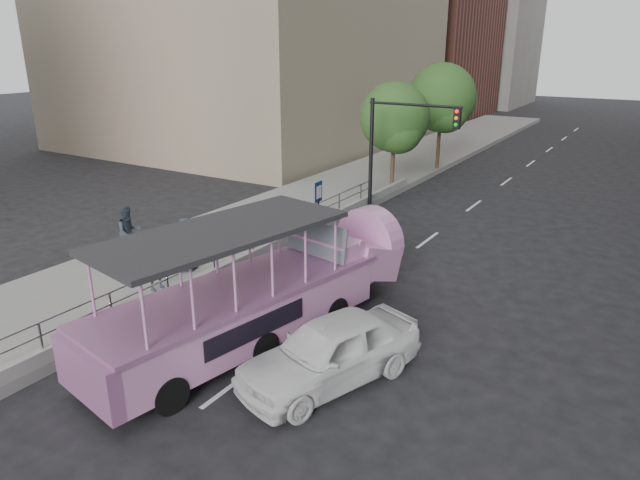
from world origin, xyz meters
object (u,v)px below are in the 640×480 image
traffic_signal (396,139)px  street_tree_near (396,120)px  duck_boat (267,292)px  street_tree_far (443,101)px  pedestrian_mid (129,232)px  pedestrian_far (187,244)px  pedestrian_near (155,263)px  car (330,351)px  parking_sign (319,204)px

traffic_signal → street_tree_near: street_tree_near is taller
duck_boat → street_tree_far: bearing=98.7°
pedestrian_mid → street_tree_far: (3.80, 20.03, 3.07)m
duck_boat → pedestrian_far: duck_boat is taller
duck_boat → street_tree_near: size_ratio=1.79×
pedestrian_near → car: bearing=-95.7°
parking_sign → traffic_signal: (0.90, 4.98, 1.93)m
pedestrian_far → duck_boat: bearing=-124.9°
pedestrian_near → street_tree_far: (0.96, 21.49, 3.14)m
duck_boat → car: bearing=-22.7°
car → pedestrian_mid: (-9.72, 2.57, 0.45)m
duck_boat → pedestrian_near: 4.23m
pedestrian_near → pedestrian_mid: pedestrian_mid is taller
duck_boat → pedestrian_far: size_ratio=5.66×
duck_boat → street_tree_near: (-3.48, 15.49, 2.59)m
pedestrian_mid → pedestrian_far: bearing=-68.3°
pedestrian_far → car: bearing=-125.7°
car → pedestrian_mid: size_ratio=2.47×
pedestrian_mid → car: bearing=-88.6°
duck_boat → street_tree_far: 21.96m
pedestrian_mid → traffic_signal: (5.20, 10.60, 2.26)m
traffic_signal → street_tree_far: street_tree_far is taller
pedestrian_near → street_tree_far: size_ratio=0.27×
pedestrian_near → street_tree_far: street_tree_far is taller
pedestrian_mid → parking_sign: (4.29, 5.62, 0.33)m
pedestrian_near → pedestrian_far: pedestrian_far is taller
pedestrian_far → pedestrian_near: bearing=176.6°
pedestrian_mid → traffic_signal: traffic_signal is taller
traffic_signal → street_tree_near: (-1.60, 3.43, 0.32)m
parking_sign → street_tree_far: size_ratio=0.38×
duck_boat → street_tree_far: size_ratio=1.58×
traffic_signal → street_tree_near: 3.80m
car → pedestrian_near: 6.98m
pedestrian_far → street_tree_far: bearing=-18.1°
street_tree_far → street_tree_near: bearing=-91.9°
car → street_tree_far: bearing=124.7°
pedestrian_near → street_tree_near: street_tree_near is taller
duck_boat → car: (2.65, -1.11, -0.44)m
pedestrian_mid → duck_boat: bearing=-85.5°
parking_sign → street_tree_far: street_tree_far is taller
street_tree_near → duck_boat: bearing=-77.4°
duck_boat → pedestrian_mid: (-7.08, 1.46, 0.01)m
car → traffic_signal: traffic_signal is taller
street_tree_near → traffic_signal: bearing=-65.0°
pedestrian_near → street_tree_far: bearing=1.0°
duck_boat → car: 2.90m
pedestrian_far → street_tree_near: street_tree_near is taller
street_tree_far → car: bearing=-75.3°
pedestrian_near → traffic_signal: (2.35, 12.06, 2.33)m
car → street_tree_near: 17.95m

